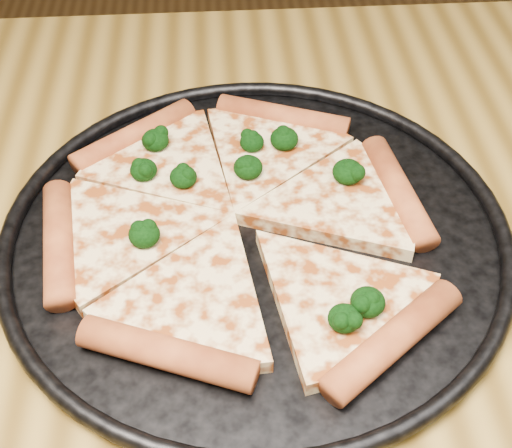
{
  "coord_description": "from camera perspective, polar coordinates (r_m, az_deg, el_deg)",
  "views": [
    {
      "loc": [
        0.03,
        -0.29,
        1.15
      ],
      "look_at": [
        0.05,
        0.09,
        0.77
      ],
      "focal_mm": 49.14,
      "sensor_mm": 36.0,
      "label": 1
    }
  ],
  "objects": [
    {
      "name": "dining_table",
      "position": [
        0.57,
        -5.04,
        -14.07
      ],
      "size": [
        1.2,
        0.9,
        0.75
      ],
      "color": "olive",
      "rests_on": "ground"
    },
    {
      "name": "pizza_pan",
      "position": [
        0.54,
        0.0,
        -0.61
      ],
      "size": [
        0.4,
        0.4,
        0.02
      ],
      "color": "black",
      "rests_on": "dining_table"
    },
    {
      "name": "pizza",
      "position": [
        0.54,
        -1.46,
        0.48
      ],
      "size": [
        0.31,
        0.33,
        0.02
      ],
      "rotation": [
        0.0,
        0.0,
        -0.38
      ],
      "color": "#FFE19C",
      "rests_on": "pizza_pan"
    },
    {
      "name": "broccoli_florets",
      "position": [
        0.55,
        -0.6,
        2.71
      ],
      "size": [
        0.19,
        0.22,
        0.02
      ],
      "color": "black",
      "rests_on": "pizza"
    }
  ]
}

